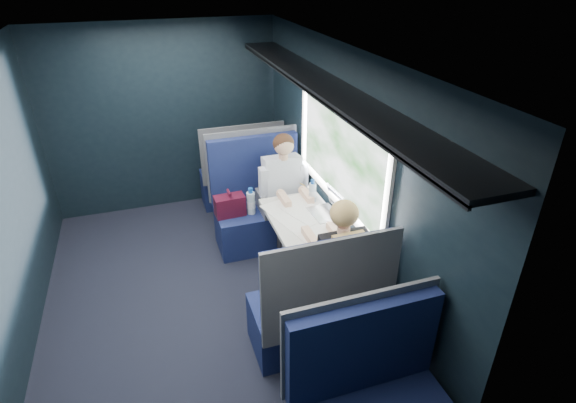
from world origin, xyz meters
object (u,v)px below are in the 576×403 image
object	(u,v)px
seat_bay_far	(316,311)
cup	(310,191)
man	(285,188)
woman	(338,261)
bottle_small	(312,192)
table	(301,226)
laptop	(330,207)
seat_row_front	(241,175)
seat_bay_near	(258,208)

from	to	relation	value
seat_bay_far	cup	size ratio (longest dim) A/B	14.73
cup	seat_bay_far	bearing A→B (deg)	-108.43
seat_bay_far	man	size ratio (longest dim) A/B	0.95
seat_bay_far	woman	distance (m)	0.43
bottle_small	cup	size ratio (longest dim) A/B	2.87
table	laptop	bearing A→B (deg)	2.53
man	bottle_small	world-z (taller)	man
seat_row_front	bottle_small	distance (m)	1.62
bottle_small	woman	bearing A→B (deg)	-98.72
table	seat_bay_near	world-z (taller)	seat_bay_near
seat_bay_near	seat_row_front	distance (m)	0.93
table	cup	distance (m)	0.52
bottle_small	cup	world-z (taller)	bottle_small
seat_bay_near	cup	bearing A→B (deg)	-43.63
man	bottle_small	xyz separation A→B (m)	(0.15, -0.41, 0.13)
seat_row_front	laptop	distance (m)	1.89
seat_bay_near	seat_bay_far	world-z (taller)	same
table	seat_bay_far	xyz separation A→B (m)	(-0.18, -0.87, -0.25)
table	man	distance (m)	0.70
man	bottle_small	bearing A→B (deg)	-69.64
seat_bay_far	cup	world-z (taller)	seat_bay_far
seat_bay_far	man	bearing A→B (deg)	80.97
table	bottle_small	world-z (taller)	bottle_small
seat_row_front	seat_bay_near	bearing A→B (deg)	-90.83
bottle_small	seat_bay_far	bearing A→B (deg)	-109.10
seat_bay_near	man	xyz separation A→B (m)	(0.26, -0.17, 0.30)
seat_bay_near	cup	size ratio (longest dim) A/B	14.73
seat_bay_near	man	bearing A→B (deg)	-33.11
table	woman	size ratio (longest dim) A/B	0.76
man	table	bearing A→B (deg)	-95.52
bottle_small	seat_bay_near	bearing A→B (deg)	125.52
woman	laptop	bearing A→B (deg)	72.52
table	seat_bay_far	bearing A→B (deg)	-101.78
man	laptop	world-z (taller)	man
table	cup	world-z (taller)	cup
seat_row_front	laptop	xyz separation A→B (m)	(0.48, -1.78, 0.40)
table	seat_row_front	size ratio (longest dim) A/B	0.86
seat_row_front	cup	distance (m)	1.47
seat_row_front	man	world-z (taller)	man
man	seat_row_front	bearing A→B (deg)	102.83
seat_bay_far	bottle_small	size ratio (longest dim) A/B	5.13
seat_bay_near	cup	distance (m)	0.72
man	woman	bearing A→B (deg)	-90.00
seat_row_front	man	distance (m)	1.17
table	woman	xyz separation A→B (m)	(0.07, -0.71, 0.06)
man	laptop	bearing A→B (deg)	-71.69
seat_bay_far	woman	world-z (taller)	woman
seat_bay_near	woman	xyz separation A→B (m)	(0.26, -1.58, 0.31)
seat_row_front	woman	distance (m)	2.54
seat_bay_near	bottle_small	distance (m)	0.83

